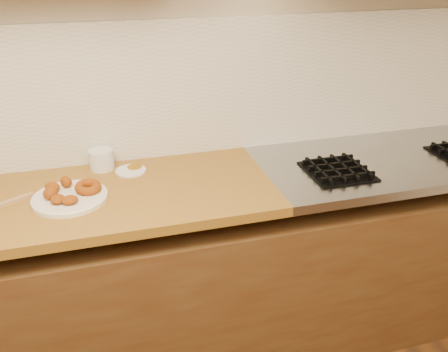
{
  "coord_description": "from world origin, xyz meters",
  "views": [
    {
      "loc": [
        -0.16,
        -0.01,
        1.77
      ],
      "look_at": [
        0.31,
        1.64,
        0.93
      ],
      "focal_mm": 38.0,
      "sensor_mm": 36.0,
      "label": 1
    }
  ],
  "objects": [
    {
      "name": "wooden_utensil",
      "position": [
        -0.5,
        1.7,
        0.91
      ],
      "size": [
        0.16,
        0.11,
        0.01
      ],
      "primitive_type": "cube",
      "rotation": [
        0.0,
        0.0,
        0.52
      ],
      "color": "#A37B4E",
      "rests_on": "butcher_block"
    },
    {
      "name": "burner_grates",
      "position": [
        1.13,
        1.61,
        0.91
      ],
      "size": [
        0.91,
        0.26,
        0.03
      ],
      "color": "black",
      "rests_on": "stovetop"
    },
    {
      "name": "tub_lid",
      "position": [
        -0.05,
        1.85,
        0.9
      ],
      "size": [
        0.16,
        0.16,
        0.01
      ],
      "primitive_type": "cylinder",
      "rotation": [
        0.0,
        0.0,
        -0.31
      ],
      "color": "silver",
      "rests_on": "butcher_block"
    },
    {
      "name": "backsplash",
      "position": [
        0.0,
        1.99,
        1.2
      ],
      "size": [
        3.6,
        0.02,
        0.6
      ],
      "primitive_type": "cube",
      "color": "beige",
      "rests_on": "wall_back"
    },
    {
      "name": "donut_plate",
      "position": [
        -0.29,
        1.66,
        0.91
      ],
      "size": [
        0.28,
        0.28,
        0.02
      ],
      "primitive_type": "cylinder",
      "color": "silver",
      "rests_on": "butcher_block"
    },
    {
      "name": "brass_jar_lid",
      "position": [
        -0.03,
        1.88,
        0.91
      ],
      "size": [
        0.08,
        0.08,
        0.01
      ],
      "primitive_type": "cylinder",
      "rotation": [
        0.0,
        0.0,
        -0.38
      ],
      "color": "#B78218",
      "rests_on": "butcher_block"
    },
    {
      "name": "ring_donut",
      "position": [
        -0.22,
        1.69,
        0.93
      ],
      "size": [
        0.14,
        0.14,
        0.04
      ],
      "primitive_type": "torus",
      "rotation": [
        0.1,
        0.0,
        0.73
      ],
      "color": "#883911",
      "rests_on": "donut_plate"
    },
    {
      "name": "fried_dough_chunks",
      "position": [
        -0.33,
        1.67,
        0.94
      ],
      "size": [
        0.14,
        0.2,
        0.05
      ],
      "color": "#883911",
      "rests_on": "donut_plate"
    },
    {
      "name": "base_cabinet",
      "position": [
        0.0,
        1.69,
        0.39
      ],
      "size": [
        3.6,
        0.6,
        0.77
      ],
      "primitive_type": "cube",
      "color": "brown",
      "rests_on": "floor"
    },
    {
      "name": "wall_back",
      "position": [
        0.0,
        2.0,
        1.35
      ],
      "size": [
        4.0,
        0.02,
        2.7
      ],
      "primitive_type": "cube",
      "color": "#BDAB8E",
      "rests_on": "ground"
    },
    {
      "name": "stovetop",
      "position": [
        1.15,
        1.69,
        0.88
      ],
      "size": [
        1.3,
        0.62,
        0.04
      ],
      "primitive_type": "cube",
      "color": "#9EA0A5",
      "rests_on": "base_cabinet"
    },
    {
      "name": "plastic_tub",
      "position": [
        -0.16,
        1.92,
        0.94
      ],
      "size": [
        0.11,
        0.11,
        0.09
      ],
      "primitive_type": "cylinder",
      "rotation": [
        0.0,
        0.0,
        0.05
      ],
      "color": "silver",
      "rests_on": "butcher_block"
    }
  ]
}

